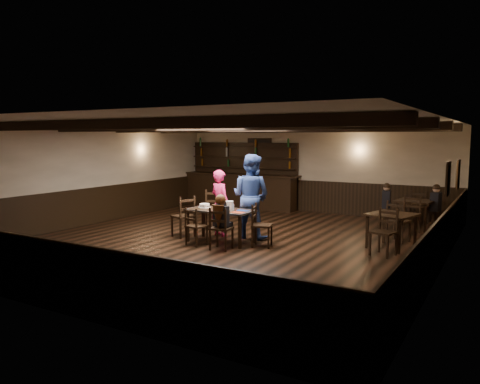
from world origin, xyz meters
The scene contains 25 objects.
ground centered at (0.00, 0.00, 0.00)m, with size 10.00×10.00×0.00m, color black.
room_shell centered at (0.01, 0.04, 1.75)m, with size 9.02×10.02×2.71m.
dining_table centered at (-0.15, -0.24, 0.67)m, with size 1.51×0.76×0.75m.
chair_near_left centered at (-0.47, -0.82, 0.49)m, with size 0.46×0.45×0.85m.
chair_near_right centered at (0.25, -0.90, 0.53)m, with size 0.47×0.45×0.91m.
chair_end_left centered at (-1.17, -0.20, 0.58)m, with size 0.57×0.58×0.99m.
chair_end_right centered at (0.78, -0.17, 0.55)m, with size 0.52×0.54×0.94m.
chair_far_pushed centered at (-1.15, 0.97, 0.60)m, with size 0.61×0.59×1.02m.
woman_pink centered at (-0.56, 0.38, 0.80)m, with size 0.58×0.38×1.60m, color #DB2F64.
man_blue centered at (0.22, 0.51, 1.00)m, with size 0.97×0.75×1.99m, color navy.
seated_person centered at (0.24, -0.84, 0.80)m, with size 0.31×0.46×0.75m.
cake centered at (-0.63, -0.18, 0.79)m, with size 0.29×0.29×0.09m.
plate_stack_a centered at (-0.15, -0.29, 0.83)m, with size 0.16×0.16×0.15m, color white.
plate_stack_b centered at (0.07, -0.20, 0.86)m, with size 0.17×0.17×0.21m, color white.
tea_light centered at (-0.04, -0.12, 0.78)m, with size 0.06×0.06×0.06m.
salt_shaker centered at (0.17, -0.33, 0.80)m, with size 0.04×0.04×0.09m, color silver.
pepper_shaker centered at (0.29, -0.30, 0.80)m, with size 0.03×0.03×0.09m, color #A5A8AD.
drink_glass centered at (0.10, -0.14, 0.81)m, with size 0.08×0.08×0.12m, color silver.
menu_red centered at (0.39, -0.39, 0.75)m, with size 0.27×0.19×0.00m, color maroon.
menu_blue centered at (0.35, -0.12, 0.75)m, with size 0.30×0.21×0.00m, color navy.
bar_counter centered at (-2.48, 4.72, 0.73)m, with size 4.22×0.70×2.20m.
back_table_a centered at (3.33, 1.11, 0.65)m, with size 1.09×1.09×0.75m.
back_table_b centered at (3.38, 3.64, 0.65)m, with size 0.98×0.98×0.75m.
bg_patron_left centered at (2.61, 3.78, 0.81)m, with size 0.24×0.35×0.68m.
bg_patron_right centered at (3.84, 3.90, 0.82)m, with size 0.26×0.37×0.70m.
Camera 1 is at (5.47, -9.06, 2.37)m, focal length 35.00 mm.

